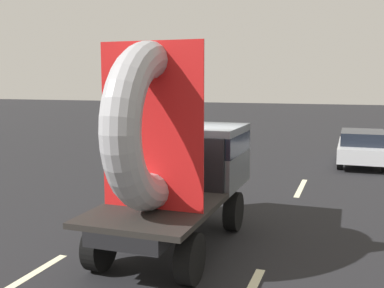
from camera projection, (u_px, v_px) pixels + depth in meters
name	position (u px, v px, depth m)	size (l,w,h in m)	color
ground_plane	(186.00, 233.00, 10.03)	(120.00, 120.00, 0.00)	black
flatbed_truck	(178.00, 155.00, 9.14)	(2.02, 4.92, 4.00)	black
distant_sedan	(362.00, 147.00, 18.14)	(1.80, 4.19, 1.37)	black
lane_dash_left_near	(23.00, 280.00, 7.67)	(2.29, 0.16, 0.01)	beige
lane_dash_left_far	(184.00, 183.00, 15.01)	(2.16, 0.16, 0.01)	beige
lane_dash_right_far	(301.00, 188.00, 14.27)	(2.53, 0.16, 0.01)	beige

